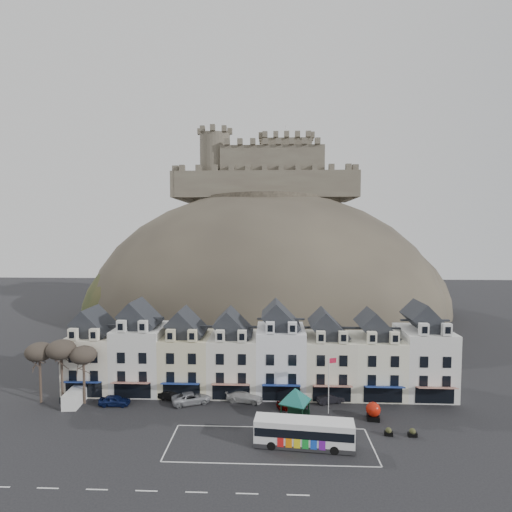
{
  "coord_description": "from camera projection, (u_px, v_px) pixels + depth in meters",
  "views": [
    {
      "loc": [
        2.2,
        -40.69,
        23.2
      ],
      "look_at": [
        -0.5,
        24.0,
        19.05
      ],
      "focal_mm": 28.0,
      "sensor_mm": 36.0,
      "label": 1
    }
  ],
  "objects": [
    {
      "name": "car_black",
      "position": [
        172.0,
        396.0,
        54.55
      ],
      "size": [
        4.11,
        2.5,
        1.28
      ],
      "primitive_type": "imported",
      "rotation": [
        0.0,
        0.0,
        1.25
      ],
      "color": "black",
      "rests_on": "ground"
    },
    {
      "name": "castle",
      "position": [
        267.0,
        172.0,
        115.27
      ],
      "size": [
        50.2,
        22.2,
        22.0
      ],
      "color": "brown",
      "rests_on": "ground"
    },
    {
      "name": "car_white",
      "position": [
        244.0,
        396.0,
        54.13
      ],
      "size": [
        5.29,
        2.9,
        1.45
      ],
      "primitive_type": "imported",
      "rotation": [
        0.0,
        0.0,
        1.39
      ],
      "color": "#BBBBBB",
      "rests_on": "ground"
    },
    {
      "name": "white_van",
      "position": [
        75.0,
        397.0,
        53.16
      ],
      "size": [
        2.23,
        4.41,
        1.94
      ],
      "rotation": [
        0.0,
        0.0,
        0.09
      ],
      "color": "white",
      "rests_on": "ground"
    },
    {
      "name": "planter_west",
      "position": [
        389.0,
        432.0,
        45.09
      ],
      "size": [
        1.01,
        0.66,
        0.95
      ],
      "rotation": [
        0.0,
        0.0,
        -0.16
      ],
      "color": "black",
      "rests_on": "ground"
    },
    {
      "name": "car_charcoal",
      "position": [
        330.0,
        398.0,
        53.66
      ],
      "size": [
        3.98,
        2.41,
        1.24
      ],
      "primitive_type": "imported",
      "rotation": [
        0.0,
        0.0,
        1.89
      ],
      "color": "black",
      "rests_on": "ground"
    },
    {
      "name": "tree_left_far",
      "position": [
        39.0,
        352.0,
        53.38
      ],
      "size": [
        3.61,
        3.61,
        8.24
      ],
      "color": "#322820",
      "rests_on": "ground"
    },
    {
      "name": "bus_shelter",
      "position": [
        295.0,
        395.0,
        48.54
      ],
      "size": [
        5.91,
        5.91,
        4.07
      ],
      "rotation": [
        0.0,
        0.0,
        -0.4
      ],
      "color": "black",
      "rests_on": "ground"
    },
    {
      "name": "coach_bay_markings",
      "position": [
        270.0,
        444.0,
        43.31
      ],
      "size": [
        22.0,
        7.5,
        0.01
      ],
      "primitive_type": "cube",
      "color": "silver",
      "rests_on": "ground"
    },
    {
      "name": "bus",
      "position": [
        304.0,
        432.0,
        42.76
      ],
      "size": [
        10.79,
        3.49,
        2.99
      ],
      "rotation": [
        0.0,
        0.0,
        -0.1
      ],
      "color": "#262628",
      "rests_on": "ground"
    },
    {
      "name": "car_navy",
      "position": [
        115.0,
        400.0,
        52.87
      ],
      "size": [
        4.09,
        1.74,
        1.38
      ],
      "primitive_type": "imported",
      "rotation": [
        0.0,
        0.0,
        1.6
      ],
      "color": "#0C1640",
      "rests_on": "ground"
    },
    {
      "name": "castle_hill",
      "position": [
        269.0,
        314.0,
        110.84
      ],
      "size": [
        100.0,
        76.0,
        68.0
      ],
      "color": "#312C26",
      "rests_on": "ground"
    },
    {
      "name": "townhouse_terrace",
      "position": [
        258.0,
        354.0,
        57.73
      ],
      "size": [
        54.4,
        9.35,
        11.8
      ],
      "color": "silver",
      "rests_on": "ground"
    },
    {
      "name": "tree_left_mid",
      "position": [
        61.0,
        350.0,
        53.24
      ],
      "size": [
        3.78,
        3.78,
        8.64
      ],
      "color": "#322820",
      "rests_on": "ground"
    },
    {
      "name": "flagpole",
      "position": [
        329.0,
        381.0,
        50.38
      ],
      "size": [
        1.03,
        0.36,
        7.35
      ],
      "rotation": [
        0.0,
        0.0,
        0.29
      ],
      "color": "silver",
      "rests_on": "ground"
    },
    {
      "name": "planter_east",
      "position": [
        413.0,
        433.0,
        44.86
      ],
      "size": [
        1.0,
        0.68,
        0.98
      ],
      "rotation": [
        0.0,
        0.0,
        0.04
      ],
      "color": "black",
      "rests_on": "ground"
    },
    {
      "name": "tree_left_near",
      "position": [
        83.0,
        355.0,
        53.16
      ],
      "size": [
        3.43,
        3.43,
        7.84
      ],
      "color": "#322820",
      "rests_on": "ground"
    },
    {
      "name": "car_maroon",
      "position": [
        292.0,
        403.0,
        52.14
      ],
      "size": [
        4.37,
        2.88,
        1.38
      ],
      "primitive_type": "imported",
      "rotation": [
        0.0,
        0.0,
        1.91
      ],
      "color": "#4E0604",
      "rests_on": "ground"
    },
    {
      "name": "car_silver",
      "position": [
        192.0,
        398.0,
        53.57
      ],
      "size": [
        5.68,
        4.17,
        1.45
      ],
      "primitive_type": "imported",
      "rotation": [
        0.0,
        0.0,
        1.96
      ],
      "color": "#9FA1A6",
      "rests_on": "ground"
    },
    {
      "name": "ground",
      "position": [
        251.0,
        450.0,
        42.15
      ],
      "size": [
        300.0,
        300.0,
        0.0
      ],
      "primitive_type": "plane",
      "color": "black",
      "rests_on": "ground"
    },
    {
      "name": "red_buoy",
      "position": [
        373.0,
        411.0,
        48.88
      ],
      "size": [
        1.76,
        1.76,
        2.18
      ],
      "rotation": [
        0.0,
        0.0,
        -0.14
      ],
      "color": "black",
      "rests_on": "ground"
    }
  ]
}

